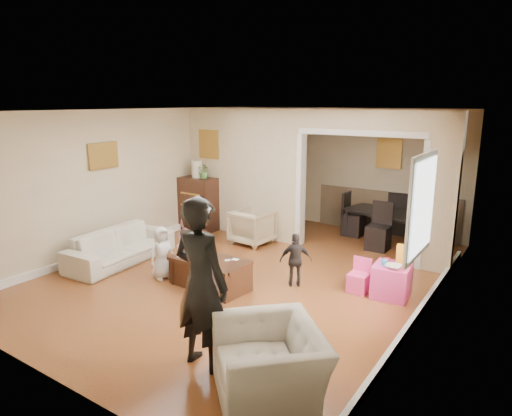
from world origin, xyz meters
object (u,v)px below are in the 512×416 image
Objects in this scene: coffee_table at (210,273)px; child_kneel_b at (188,244)px; armchair_front at (269,364)px; child_kneel_a at (162,253)px; dresser at (198,204)px; dining_table at (389,226)px; coffee_cup at (213,258)px; adult_person at (201,284)px; sofa at (121,246)px; play_table at (391,281)px; cyan_cup at (385,262)px; child_toddler at (296,260)px; table_lamp at (197,169)px; armchair_back at (252,227)px.

coffee_table is 1.28× the size of child_kneel_b.
armchair_front is 1.28× the size of child_kneel_a.
dresser is 4.01m from dining_table.
coffee_cup is 2.02m from adult_person.
sofa is 3.69m from adult_person.
play_table is 0.30m from cyan_cup.
coffee_cup is 0.11× the size of child_kneel_b.
coffee_cup is at bearing 5.78° from child_toddler.
table_lamp is 2.64m from child_kneel_b.
play_table is (4.59, -1.12, -0.34)m from dresser.
child_kneel_a reaches higher than play_table.
cyan_cup is at bearing 130.85° from armchair_front.
child_toddler is at bearing -25.30° from table_lamp.
armchair_back is at bearing -5.49° from table_lamp.
sofa reaches higher than play_table.
table_lamp is at bearing -145.05° from dining_table.
child_kneel_b is (-2.98, -0.82, -0.05)m from cyan_cup.
armchair_back is 0.79× the size of child_kneel_b.
child_kneel_a is (-0.17, -2.29, 0.09)m from armchair_back.
dining_table is at bearing 21.69° from table_lamp.
adult_person is at bearing 60.67° from child_toddler.
coffee_table is 2.41× the size of play_table.
coffee_table is at bearing -153.94° from cyan_cup.
coffee_table is 2.56m from cyan_cup.
child_kneel_b reaches higher than coffee_table.
dresser is at bearing -179.09° from armchair_front.
table_lamp is at bearing 22.84° from child_kneel_b.
sofa is at bearing -119.43° from dining_table.
coffee_table is (-2.14, 1.73, -0.13)m from armchair_front.
dining_table is (-0.87, 2.60, 0.06)m from play_table.
dresser is at bearing -59.62° from child_toddler.
child_kneel_a reaches higher than child_toddler.
child_kneel_a is (1.13, -0.13, 0.14)m from sofa.
play_table is at bearing -13.77° from table_lamp.
child_kneel_b is 1.81m from child_toddler.
coffee_cup is at bearing -26.57° from coffee_table.
cyan_cup reaches higher than coffee_cup.
child_kneel_b is (0.15, 0.45, 0.04)m from child_kneel_a.
dining_table is at bearing -89.67° from adult_person.
table_lamp is 4.13m from dining_table.
cyan_cup is (4.49, -1.17, -0.06)m from dresser.
adult_person is at bearing -48.67° from table_lamp.
coffee_cup is 2.60m from play_table.
dining_table is (3.49, 3.79, 0.01)m from sofa.
table_lamp is at bearing 133.96° from coffee_table.
adult_person is (1.16, -1.60, 0.43)m from coffee_cup.
sofa is 2.38× the size of child_toddler.
dresser is 4.64m from cyan_cup.
dresser reaches higher than armchair_front.
sofa is 19.74× the size of coffee_cup.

